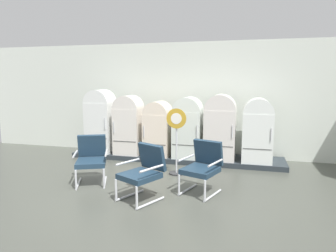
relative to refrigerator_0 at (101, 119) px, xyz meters
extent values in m
cube|color=#44473F|center=(1.98, -2.89, -1.01)|extent=(12.00, 10.00, 0.05)
cube|color=silver|center=(1.98, 0.77, 0.50)|extent=(11.76, 0.12, 2.98)
cube|color=#47443F|center=(1.98, 0.77, 1.64)|extent=(11.76, 0.07, 0.06)
cube|color=#282F35|center=(1.98, 0.14, -0.93)|extent=(5.33, 0.95, 0.12)
cube|color=white|center=(0.00, 0.00, -0.22)|extent=(0.67, 0.60, 1.31)
cylinder|color=white|center=(0.00, 0.00, 0.43)|extent=(0.67, 0.59, 0.67)
cube|color=#383838|center=(0.00, -0.30, -0.45)|extent=(0.62, 0.01, 0.01)
cylinder|color=silver|center=(0.27, -0.31, -0.06)|extent=(0.02, 0.02, 0.28)
cube|color=silver|center=(0.78, 0.00, -0.29)|extent=(0.66, 0.60, 1.17)
cylinder|color=silver|center=(0.78, 0.00, 0.30)|extent=(0.66, 0.59, 0.66)
cube|color=#383838|center=(0.78, -0.30, -0.50)|extent=(0.61, 0.01, 0.01)
cylinder|color=silver|center=(0.51, -0.31, -0.15)|extent=(0.02, 0.02, 0.28)
cube|color=beige|center=(1.56, 0.04, -0.35)|extent=(0.63, 0.68, 1.05)
cylinder|color=beige|center=(1.56, 0.04, 0.18)|extent=(0.63, 0.66, 0.63)
cube|color=#383838|center=(1.56, -0.30, -0.54)|extent=(0.58, 0.01, 0.01)
cylinder|color=silver|center=(1.31, -0.31, -0.22)|extent=(0.02, 0.02, 0.28)
cube|color=silver|center=(2.32, 0.02, -0.30)|extent=(0.68, 0.65, 1.14)
cylinder|color=silver|center=(2.32, 0.02, 0.27)|extent=(0.68, 0.63, 0.68)
cube|color=#383838|center=(2.32, -0.30, -0.51)|extent=(0.62, 0.01, 0.01)
cylinder|color=silver|center=(2.60, -0.31, -0.16)|extent=(0.02, 0.02, 0.28)
cube|color=silver|center=(3.11, 0.05, -0.27)|extent=(0.72, 0.70, 1.19)
cylinder|color=silver|center=(3.11, 0.05, 0.32)|extent=(0.72, 0.68, 0.72)
cube|color=#383838|center=(3.11, -0.30, -0.49)|extent=(0.66, 0.01, 0.01)
cylinder|color=silver|center=(3.41, -0.31, -0.13)|extent=(0.02, 0.02, 0.28)
cube|color=white|center=(3.96, 0.04, -0.30)|extent=(0.68, 0.68, 1.14)
cylinder|color=white|center=(3.96, 0.04, 0.27)|extent=(0.68, 0.67, 0.68)
cube|color=#383838|center=(3.96, -0.30, -0.51)|extent=(0.62, 0.01, 0.01)
cylinder|color=silver|center=(4.24, -0.31, -0.17)|extent=(0.02, 0.02, 0.28)
cylinder|color=silver|center=(0.60, -2.15, -0.97)|extent=(0.29, 0.60, 0.04)
cylinder|color=silver|center=(0.72, -2.43, -0.79)|extent=(0.05, 0.05, 0.36)
cylinder|color=silver|center=(1.06, -1.95, -0.97)|extent=(0.29, 0.60, 0.04)
cylinder|color=silver|center=(1.18, -2.23, -0.79)|extent=(0.05, 0.05, 0.36)
cube|color=#1E3448|center=(0.83, -2.05, -0.56)|extent=(0.73, 0.75, 0.09)
cube|color=#1E3448|center=(0.71, -1.78, -0.29)|extent=(0.56, 0.37, 0.46)
cylinder|color=silver|center=(0.56, -2.17, -0.38)|extent=(0.24, 0.49, 0.04)
cylinder|color=silver|center=(1.10, -1.94, -0.38)|extent=(0.24, 0.49, 0.04)
cylinder|color=silver|center=(2.71, -1.95, -0.97)|extent=(0.25, 0.61, 0.04)
cylinder|color=silver|center=(2.61, -2.23, -0.79)|extent=(0.05, 0.05, 0.36)
cylinder|color=silver|center=(3.18, -2.12, -0.97)|extent=(0.25, 0.61, 0.04)
cylinder|color=silver|center=(3.08, -2.40, -0.79)|extent=(0.05, 0.05, 0.36)
cube|color=#1E3448|center=(2.95, -2.03, -0.56)|extent=(0.71, 0.73, 0.09)
cube|color=#1E3448|center=(3.05, -1.75, -0.29)|extent=(0.57, 0.34, 0.46)
cylinder|color=silver|center=(2.67, -1.93, -0.38)|extent=(0.21, 0.50, 0.04)
cylinder|color=silver|center=(3.22, -2.13, -0.38)|extent=(0.21, 0.50, 0.04)
cylinder|color=silver|center=(1.79, -2.47, -0.97)|extent=(0.32, 0.58, 0.04)
cylinder|color=silver|center=(1.65, -2.74, -0.79)|extent=(0.05, 0.05, 0.36)
cylinder|color=silver|center=(2.24, -2.70, -0.97)|extent=(0.32, 0.58, 0.04)
cylinder|color=silver|center=(2.10, -2.97, -0.79)|extent=(0.05, 0.05, 0.36)
cube|color=#1E3448|center=(2.01, -2.59, -0.56)|extent=(0.75, 0.76, 0.09)
cube|color=#1E3448|center=(2.15, -2.32, -0.29)|extent=(0.56, 0.39, 0.46)
cylinder|color=silver|center=(1.75, -2.45, -0.38)|extent=(0.27, 0.48, 0.04)
cylinder|color=silver|center=(2.27, -2.72, -0.38)|extent=(0.27, 0.48, 0.04)
cylinder|color=#2D2D30|center=(2.28, -1.02, -0.97)|extent=(0.32, 0.32, 0.03)
cylinder|color=silver|center=(2.28, -1.02, -0.37)|extent=(0.04, 0.04, 1.18)
cylinder|color=#BC8E24|center=(2.28, -1.05, 0.22)|extent=(0.42, 0.02, 0.42)
cylinder|color=white|center=(2.28, -1.06, 0.22)|extent=(0.23, 0.00, 0.23)
camera|label=1|loc=(3.69, -7.14, 1.01)|focal=32.26mm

